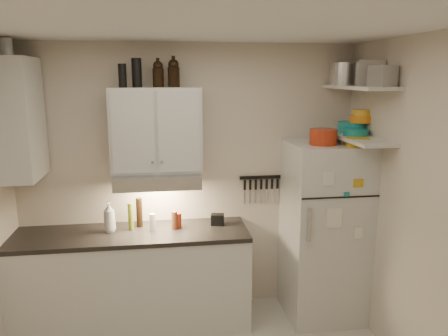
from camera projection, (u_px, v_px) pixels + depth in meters
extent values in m
cube|color=white|center=(203.00, 20.00, 2.49)|extent=(3.20, 3.00, 0.02)
cube|color=beige|center=(189.00, 181.00, 4.22)|extent=(3.20, 0.02, 2.60)
cube|color=beige|center=(439.00, 225.00, 2.99)|extent=(0.02, 3.00, 2.60)
cube|color=silver|center=(134.00, 281.00, 4.02)|extent=(2.10, 0.60, 0.88)
cube|color=black|center=(131.00, 234.00, 3.93)|extent=(2.10, 0.62, 0.04)
cube|color=silver|center=(156.00, 130.00, 3.90)|extent=(0.80, 0.33, 0.75)
cube|color=silver|center=(16.00, 119.00, 3.58)|extent=(0.33, 0.55, 1.00)
cube|color=silver|center=(158.00, 179.00, 3.93)|extent=(0.76, 0.46, 0.12)
cube|color=silver|center=(324.00, 231.00, 4.15)|extent=(0.70, 0.68, 1.70)
cube|color=silver|center=(359.00, 87.00, 3.77)|extent=(0.30, 0.95, 0.03)
cube|color=silver|center=(356.00, 138.00, 3.86)|extent=(0.30, 0.95, 0.03)
cube|color=black|center=(261.00, 177.00, 4.29)|extent=(0.42, 0.02, 0.03)
cylinder|color=#A42B13|center=(323.00, 137.00, 3.86)|extent=(0.30, 0.30, 0.14)
cube|color=gold|center=(357.00, 142.00, 3.78)|extent=(0.24, 0.27, 0.08)
cylinder|color=silver|center=(344.00, 138.00, 3.92)|extent=(0.07, 0.07, 0.09)
cylinder|color=silver|center=(344.00, 74.00, 4.06)|extent=(0.35, 0.35, 0.20)
cube|color=#AAAAAD|center=(370.00, 73.00, 3.70)|extent=(0.26, 0.24, 0.21)
cube|color=#AAAAAD|center=(383.00, 76.00, 3.42)|extent=(0.21, 0.21, 0.16)
cylinder|color=teal|center=(352.00, 127.00, 4.05)|extent=(0.26, 0.26, 0.11)
cylinder|color=orange|center=(362.00, 119.00, 3.98)|extent=(0.21, 0.21, 0.06)
cylinder|color=gold|center=(362.00, 113.00, 3.97)|extent=(0.16, 0.16, 0.05)
cylinder|color=teal|center=(355.00, 132.00, 3.90)|extent=(0.27, 0.27, 0.06)
cylinder|color=black|center=(137.00, 73.00, 3.75)|extent=(0.11, 0.11, 0.25)
cylinder|color=black|center=(122.00, 76.00, 3.70)|extent=(0.07, 0.07, 0.20)
cylinder|color=silver|center=(5.00, 47.00, 3.44)|extent=(0.12, 0.12, 0.14)
imported|color=silver|center=(109.00, 215.00, 3.91)|extent=(0.14, 0.14, 0.31)
cylinder|color=brown|center=(174.00, 220.00, 3.98)|extent=(0.06, 0.06, 0.17)
cylinder|color=#626D1B|center=(131.00, 217.00, 3.96)|extent=(0.06, 0.06, 0.25)
cylinder|color=black|center=(139.00, 212.00, 4.04)|extent=(0.07, 0.07, 0.28)
cylinder|color=silver|center=(152.00, 222.00, 3.95)|extent=(0.06, 0.06, 0.16)
cylinder|color=#A42B13|center=(178.00, 220.00, 4.03)|extent=(0.08, 0.08, 0.14)
cube|color=black|center=(218.00, 219.00, 4.11)|extent=(0.14, 0.11, 0.10)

